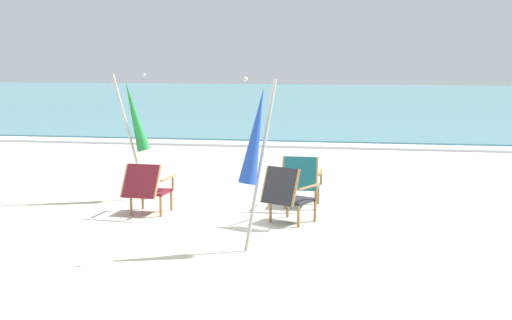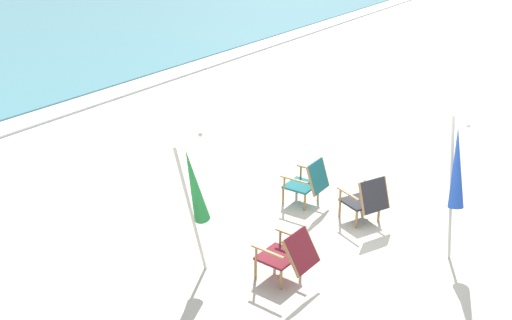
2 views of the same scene
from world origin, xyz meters
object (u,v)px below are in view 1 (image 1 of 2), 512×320
beach_chair_back_left (147,187)px  beach_chair_front_right (287,194)px  beach_chair_far_center (301,180)px  umbrella_furled_blue (256,137)px  umbrella_furled_green (135,117)px

beach_chair_back_left → beach_chair_front_right: 2.12m
beach_chair_far_center → umbrella_furled_blue: umbrella_furled_blue is taller
beach_chair_front_right → umbrella_furled_blue: bearing=-98.2°
beach_chair_far_center → umbrella_furled_blue: 2.66m
beach_chair_far_center → beach_chair_back_left: (-2.18, -0.90, -0.01)m
beach_chair_back_left → umbrella_furled_blue: bearing=-39.6°
beach_chair_back_left → umbrella_furled_green: 1.57m
beach_chair_far_center → umbrella_furled_blue: bearing=-96.2°
umbrella_furled_green → umbrella_furled_blue: (2.48, -2.72, 0.02)m
beach_chair_far_center → beach_chair_back_left: beach_chair_far_center is taller
beach_chair_far_center → umbrella_furled_blue: size_ratio=0.39×
beach_chair_far_center → umbrella_furled_green: size_ratio=0.40×
beach_chair_far_center → beach_chair_front_right: size_ratio=0.96×
beach_chair_back_left → umbrella_furled_blue: 2.65m
umbrella_furled_green → beach_chair_far_center: bearing=-4.9°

